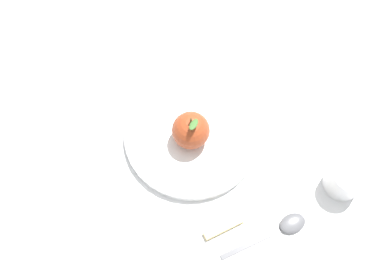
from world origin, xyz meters
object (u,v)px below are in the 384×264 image
cup (347,178)px  knife (245,217)px  linen_napkin (157,84)px  apple (191,130)px  dinner_plate (192,134)px  spoon (284,228)px

cup → knife: cup is taller
knife → linen_napkin: knife is taller
apple → cup: 0.29m
dinner_plate → knife: bearing=0.8°
dinner_plate → cup: cup is taller
cup → spoon: (0.01, -0.14, -0.03)m
dinner_plate → linen_napkin: size_ratio=1.40×
knife → dinner_plate: bearing=-179.2°
linen_napkin → cup: bearing=28.5°
apple → cup: (0.21, 0.20, -0.02)m
dinner_plate → apple: bearing=-39.9°
knife → linen_napkin: 0.32m
spoon → knife: bearing=-135.5°
cup → linen_napkin: (-0.36, -0.19, -0.03)m
dinner_plate → knife: dinner_plate is taller
knife → linen_napkin: size_ratio=1.07×
dinner_plate → spoon: size_ratio=1.56×
apple → knife: apple is taller
linen_napkin → dinner_plate: bearing=1.9°
apple → linen_napkin: apple is taller
dinner_plate → cup: bearing=40.8°
dinner_plate → apple: apple is taller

